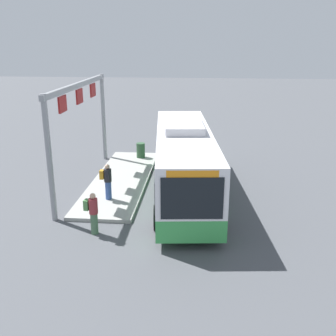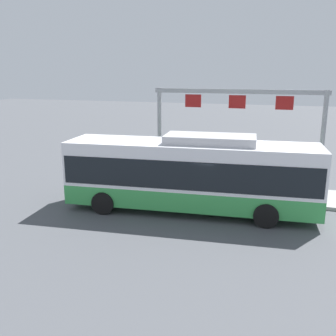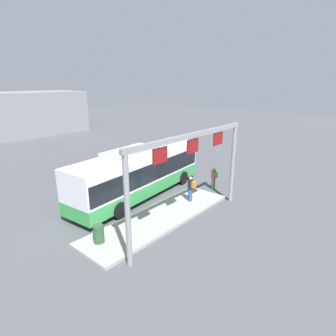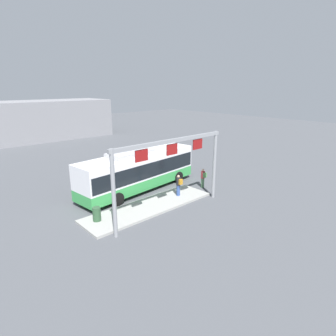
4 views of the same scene
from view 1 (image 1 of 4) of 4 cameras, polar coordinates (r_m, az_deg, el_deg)
ground_plane at (r=19.21m, az=2.23°, el=-3.83°), size 120.00×120.00×0.00m
platform_curb at (r=21.09m, az=-6.71°, el=-1.68°), size 10.00×2.80×0.16m
bus_main at (r=18.62m, az=2.30°, el=1.36°), size 11.11×3.58×3.46m
person_boarding at (r=15.42m, az=-10.75°, el=-6.27°), size 0.39×0.56×1.67m
person_waiting_near at (r=18.16m, az=-8.73°, el=-1.81°), size 0.34×0.52×1.67m
platform_sign_gantry at (r=20.19m, az=-12.47°, el=7.93°), size 9.28×0.24×5.20m
trash_bin at (r=24.56m, az=-3.94°, el=2.56°), size 0.52×0.52×0.90m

